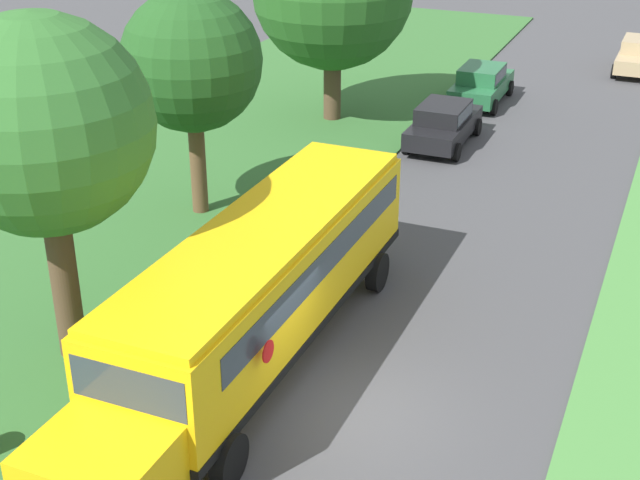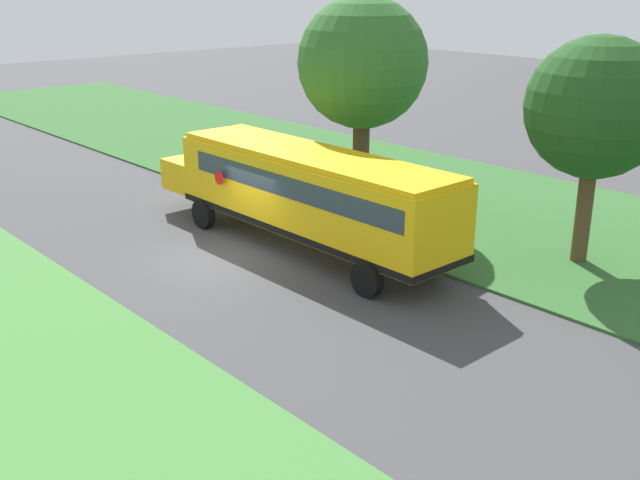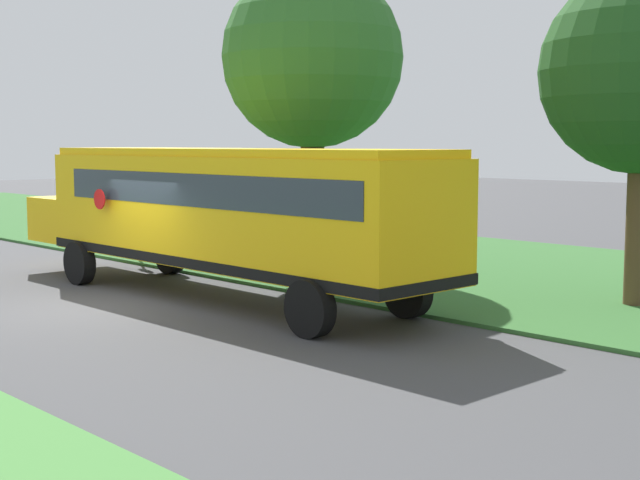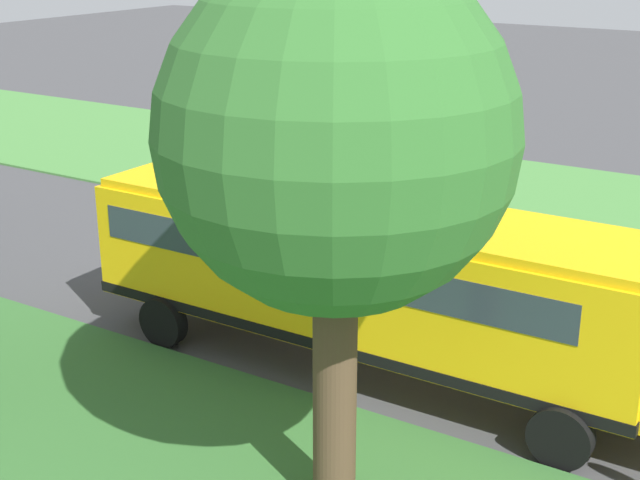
% 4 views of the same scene
% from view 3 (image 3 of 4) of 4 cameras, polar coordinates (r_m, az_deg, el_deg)
% --- Properties ---
extents(ground_plane, '(120.00, 120.00, 0.00)m').
position_cam_3_polar(ground_plane, '(18.44, -14.48, -4.19)').
color(ground_plane, '#424244').
extents(grass_verge, '(12.00, 80.00, 0.08)m').
position_cam_3_polar(grass_verge, '(24.79, 6.17, -1.29)').
color(grass_verge, '#33662D').
rests_on(grass_verge, ground).
extents(school_bus, '(2.84, 12.42, 3.16)m').
position_cam_3_polar(school_bus, '(18.64, -6.13, 2.05)').
color(school_bus, yellow).
rests_on(school_bus, ground).
extents(oak_tree_beside_bus, '(4.50, 4.50, 7.64)m').
position_cam_3_polar(oak_tree_beside_bus, '(22.40, -0.82, 11.60)').
color(oak_tree_beside_bus, '#4C3826').
rests_on(oak_tree_beside_bus, ground).
extents(stop_sign, '(0.08, 0.68, 2.74)m').
position_cam_3_polar(stop_sign, '(25.41, -11.72, 2.64)').
color(stop_sign, gray).
rests_on(stop_sign, ground).
extents(trash_bin, '(0.56, 0.56, 0.90)m').
position_cam_3_polar(trash_bin, '(25.12, -7.13, -0.27)').
color(trash_bin, '#2D4C33').
rests_on(trash_bin, ground).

